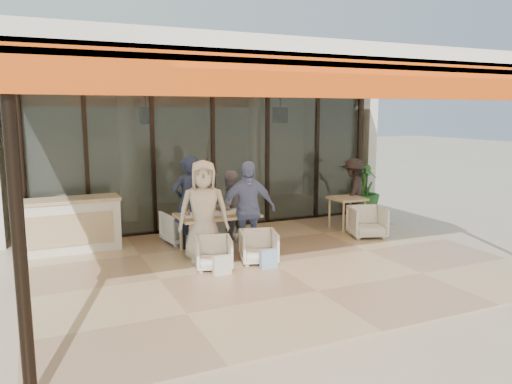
% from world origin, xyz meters
% --- Properties ---
extents(ground, '(70.00, 70.00, 0.00)m').
position_xyz_m(ground, '(0.00, 0.00, 0.00)').
color(ground, '#C6B293').
rests_on(ground, ground).
extents(terrace_floor, '(8.00, 6.00, 0.01)m').
position_xyz_m(terrace_floor, '(0.00, 0.00, 0.01)').
color(terrace_floor, tan).
rests_on(terrace_floor, ground).
extents(terrace_structure, '(8.00, 6.00, 3.40)m').
position_xyz_m(terrace_structure, '(0.00, -0.26, 3.25)').
color(terrace_structure, silver).
rests_on(terrace_structure, ground).
extents(glass_storefront, '(8.08, 0.10, 3.20)m').
position_xyz_m(glass_storefront, '(0.00, 3.00, 1.60)').
color(glass_storefront, '#9EADA3').
rests_on(glass_storefront, ground).
extents(interior_block, '(9.05, 3.62, 3.52)m').
position_xyz_m(interior_block, '(0.01, 5.31, 2.23)').
color(interior_block, silver).
rests_on(interior_block, ground).
extents(host_counter, '(1.85, 0.65, 1.04)m').
position_xyz_m(host_counter, '(-3.13, 2.30, 0.53)').
color(host_counter, silver).
rests_on(host_counter, ground).
extents(dining_table, '(1.50, 0.90, 0.93)m').
position_xyz_m(dining_table, '(-0.60, 1.15, 0.69)').
color(dining_table, tan).
rests_on(dining_table, ground).
extents(chair_far_left, '(0.80, 0.76, 0.73)m').
position_xyz_m(chair_far_left, '(-1.01, 2.09, 0.36)').
color(chair_far_left, white).
rests_on(chair_far_left, ground).
extents(chair_far_right, '(0.62, 0.58, 0.63)m').
position_xyz_m(chair_far_right, '(-0.17, 2.09, 0.32)').
color(chair_far_right, white).
rests_on(chair_far_right, ground).
extents(chair_near_left, '(0.72, 0.69, 0.61)m').
position_xyz_m(chair_near_left, '(-1.01, 0.19, 0.31)').
color(chair_near_left, white).
rests_on(chair_near_left, ground).
extents(chair_near_right, '(0.76, 0.73, 0.64)m').
position_xyz_m(chair_near_right, '(-0.17, 0.19, 0.32)').
color(chair_near_right, white).
rests_on(chair_near_right, ground).
extents(diner_navy, '(0.74, 0.57, 1.82)m').
position_xyz_m(diner_navy, '(-1.01, 1.59, 0.91)').
color(diner_navy, '#192238').
rests_on(diner_navy, ground).
extents(diner_grey, '(0.82, 0.70, 1.49)m').
position_xyz_m(diner_grey, '(-0.17, 1.59, 0.75)').
color(diner_grey, slate).
rests_on(diner_grey, ground).
extents(diner_cream, '(1.02, 0.81, 1.82)m').
position_xyz_m(diner_cream, '(-1.01, 0.69, 0.91)').
color(diner_cream, beige).
rests_on(diner_cream, ground).
extents(diner_periwinkle, '(1.11, 0.66, 1.77)m').
position_xyz_m(diner_periwinkle, '(-0.17, 0.69, 0.88)').
color(diner_periwinkle, '#687CAE').
rests_on(diner_periwinkle, ground).
extents(tote_bag_cream, '(0.30, 0.10, 0.34)m').
position_xyz_m(tote_bag_cream, '(-1.01, -0.21, 0.17)').
color(tote_bag_cream, silver).
rests_on(tote_bag_cream, ground).
extents(tote_bag_blue, '(0.30, 0.10, 0.34)m').
position_xyz_m(tote_bag_blue, '(-0.17, -0.21, 0.17)').
color(tote_bag_blue, '#99BFD8').
rests_on(tote_bag_blue, ground).
extents(side_table, '(0.70, 0.70, 0.74)m').
position_xyz_m(side_table, '(2.69, 1.63, 0.64)').
color(side_table, tan).
rests_on(side_table, ground).
extents(side_chair, '(0.88, 0.85, 0.73)m').
position_xyz_m(side_chair, '(2.69, 0.88, 0.37)').
color(side_chair, white).
rests_on(side_chair, ground).
extents(standing_woman, '(1.15, 1.11, 1.57)m').
position_xyz_m(standing_woman, '(3.16, 2.06, 0.78)').
color(standing_woman, black).
rests_on(standing_woman, ground).
extents(potted_palm, '(1.12, 1.12, 1.42)m').
position_xyz_m(potted_palm, '(3.96, 2.73, 0.71)').
color(potted_palm, '#1E5919').
rests_on(potted_palm, ground).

